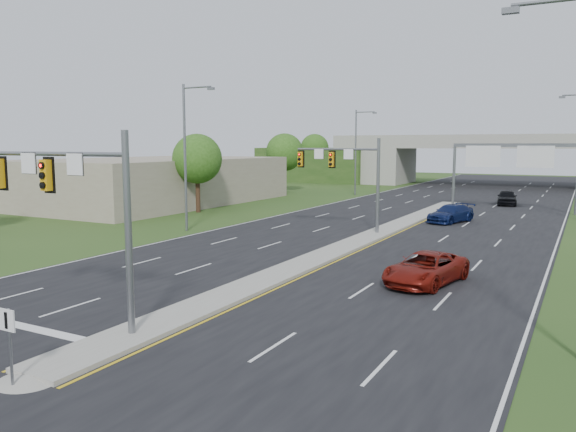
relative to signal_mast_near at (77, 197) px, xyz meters
The scene contains 20 objects.
ground 5.24m from the signal_mast_near, ahead, with size 240.00×240.00×0.00m, color #264418.
road 35.46m from the signal_mast_near, 86.31° to the left, with size 24.00×160.00×0.02m, color black.
median 23.64m from the signal_mast_near, 84.40° to the left, with size 2.00×54.00×0.16m, color gray.
median_nose 6.48m from the signal_mast_near, 60.04° to the right, with size 2.00×2.00×0.16m, color gray.
lane_markings 29.41m from the signal_mast_near, 86.72° to the left, with size 23.72×160.00×0.01m.
signal_mast_near is the anchor object (origin of this frame).
signal_mast_far 25.00m from the signal_mast_near, 90.00° to the left, with size 6.62×0.60×7.00m.
keep_right_sign 5.94m from the signal_mast_near, 63.06° to the right, with size 0.60×0.13×2.20m.
sign_gantry 45.88m from the signal_mast_near, 78.75° to the left, with size 11.58×0.44×6.67m.
overpass 80.11m from the signal_mast_near, 88.38° to the left, with size 80.00×14.00×8.10m.
lightpole_l_mid 22.95m from the signal_mast_near, 118.79° to the left, with size 2.85×0.25×11.00m.
lightpole_l_far 56.19m from the signal_mast_near, 101.33° to the left, with size 2.85×0.25×11.00m.
tree_l_near 34.92m from the signal_mast_near, 120.53° to the left, with size 4.80×4.80×7.60m.
tree_l_mid 59.21m from the signal_mast_near, 111.54° to the left, with size 5.20×5.20×8.12m.
tree_back_a 100.64m from the signal_mast_near, 110.80° to the left, with size 6.00×6.00×8.85m.
tree_back_b 96.56m from the signal_mast_near, 103.01° to the left, with size 5.60×5.60×8.32m.
commercial_building 44.77m from the signal_mast_near, 128.34° to the left, with size 18.00×30.00×5.00m, color gray.
car_far_a 15.75m from the signal_mast_near, 53.08° to the left, with size 2.44×5.29×1.47m, color maroon.
car_far_b 34.98m from the signal_mast_near, 80.81° to the left, with size 2.10×5.16×1.50m, color #0B1642.
car_far_c 52.08m from the signal_mast_near, 81.22° to the left, with size 1.96×4.87×1.66m, color black.
Camera 1 is at (13.38, -13.71, 6.51)m, focal length 35.00 mm.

